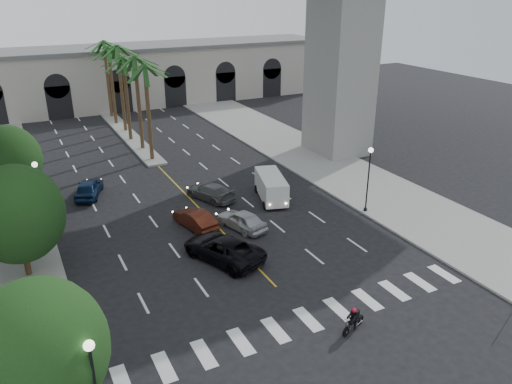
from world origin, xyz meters
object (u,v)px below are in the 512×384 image
(lamp_post_left_far, at_px, (39,190))
(pedestrian_b, at_px, (64,321))
(car_b, at_px, (195,219))
(car_d, at_px, (210,192))
(motorcycle_rider, at_px, (354,320))
(car_c, at_px, (223,248))
(car_e, at_px, (89,188))
(car_a, at_px, (242,220))
(cargo_van, at_px, (271,187))
(lamp_post_right, at_px, (369,174))
(traffic_signal_far, at_px, (74,308))
(traffic_signal_near, at_px, (89,360))

(lamp_post_left_far, xyz_separation_m, pedestrian_b, (-0.38, -13.06, -2.28))
(car_b, bearing_deg, car_d, -135.99)
(motorcycle_rider, distance_m, car_b, 15.21)
(car_c, relative_size, car_e, 1.28)
(car_d, height_order, pedestrian_b, pedestrian_b)
(motorcycle_rider, xyz_separation_m, car_c, (-3.16, 9.71, 0.18))
(car_a, xyz_separation_m, car_b, (-3.00, 1.70, -0.02))
(car_e, bearing_deg, lamp_post_left_far, 73.80)
(cargo_van, relative_size, pedestrian_b, 3.39)
(lamp_post_right, distance_m, pedestrian_b, 23.83)
(lamp_post_right, bearing_deg, lamp_post_left_far, 160.67)
(traffic_signal_far, distance_m, cargo_van, 21.11)
(lamp_post_left_far, height_order, car_d, lamp_post_left_far)
(motorcycle_rider, relative_size, pedestrian_b, 1.15)
(lamp_post_left_far, height_order, motorcycle_rider, lamp_post_left_far)
(lamp_post_left_far, bearing_deg, pedestrian_b, -91.67)
(traffic_signal_far, bearing_deg, car_c, 26.64)
(motorcycle_rider, height_order, pedestrian_b, pedestrian_b)
(cargo_van, bearing_deg, motorcycle_rider, -87.94)
(car_c, height_order, car_d, car_c)
(cargo_van, bearing_deg, car_d, 167.84)
(lamp_post_left_far, bearing_deg, car_d, 0.03)
(motorcycle_rider, bearing_deg, cargo_van, 55.07)
(motorcycle_rider, xyz_separation_m, car_a, (-0.14, 13.18, 0.10))
(motorcycle_rider, relative_size, car_c, 0.31)
(traffic_signal_near, distance_m, car_c, 13.34)
(car_d, height_order, car_e, car_e)
(lamp_post_left_far, distance_m, car_b, 11.13)
(traffic_signal_far, relative_size, car_b, 0.87)
(lamp_post_right, bearing_deg, car_a, 169.24)
(car_a, relative_size, car_d, 0.90)
(car_b, height_order, car_e, car_e)
(traffic_signal_far, distance_m, car_e, 20.18)
(motorcycle_rider, height_order, car_c, car_c)
(lamp_post_right, height_order, car_d, lamp_post_right)
(car_d, bearing_deg, lamp_post_left_far, -21.43)
(lamp_post_left_far, distance_m, traffic_signal_near, 18.51)
(car_a, xyz_separation_m, pedestrian_b, (-13.28, -6.94, 0.22))
(motorcycle_rider, height_order, car_e, car_e)
(cargo_van, bearing_deg, pedestrian_b, -132.64)
(car_e, distance_m, pedestrian_b, 18.80)
(traffic_signal_near, height_order, motorcycle_rider, traffic_signal_near)
(car_a, relative_size, car_b, 1.00)
(traffic_signal_far, bearing_deg, pedestrian_b, 108.39)
(lamp_post_left_far, xyz_separation_m, car_c, (9.88, -9.59, -2.42))
(car_a, height_order, cargo_van, cargo_van)
(pedestrian_b, bearing_deg, lamp_post_left_far, 95.04)
(car_e, bearing_deg, car_b, 142.62)
(traffic_signal_far, relative_size, car_a, 0.87)
(car_a, height_order, car_e, car_e)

